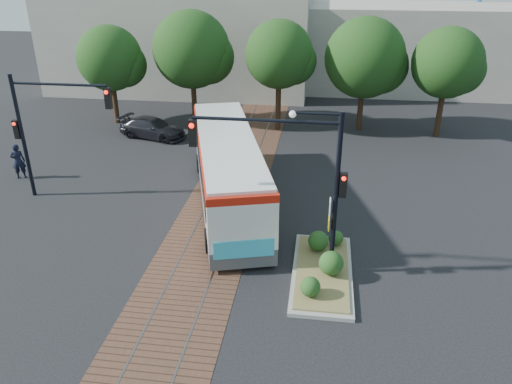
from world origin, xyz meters
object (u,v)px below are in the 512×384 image
traffic_island (323,266)px  signal_pole_main (301,169)px  parked_car (153,128)px  city_bus (228,166)px  officer (18,161)px  signal_pole_left (42,121)px

traffic_island → signal_pole_main: signal_pole_main is taller
traffic_island → parked_car: size_ratio=1.16×
city_bus → officer: city_bus is taller
city_bus → traffic_island: 7.35m
officer → parked_car: bearing=-150.2°
city_bus → traffic_island: (4.62, -5.51, -1.50)m
signal_pole_main → signal_pole_left: signal_pole_main is taller
signal_pole_left → officer: signal_pole_left is taller
signal_pole_left → signal_pole_main: bearing=-21.4°
signal_pole_main → officer: (-15.19, 6.71, -3.20)m
signal_pole_main → parked_car: signal_pole_main is taller
city_bus → parked_car: city_bus is taller
officer → parked_car: 8.83m
traffic_island → signal_pole_left: signal_pole_left is taller
signal_pole_main → parked_car: size_ratio=1.34×
city_bus → signal_pole_main: bearing=-72.1°
signal_pole_left → officer: 4.57m
city_bus → parked_car: size_ratio=2.79×
signal_pole_left → traffic_island: bearing=-20.4°
city_bus → traffic_island: bearing=-66.1°
signal_pole_left → parked_car: bearing=78.1°
city_bus → signal_pole_left: (-8.57, -0.62, 2.04)m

